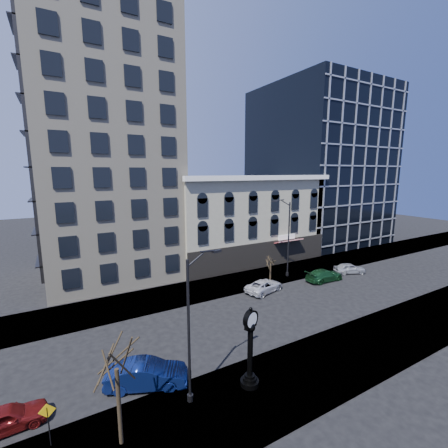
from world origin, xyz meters
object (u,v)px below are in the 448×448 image
street_lamp_near (198,287)px  car_near_b (147,374)px  street_clock (250,351)px  warning_sign (48,417)px  car_near_a (5,419)px

street_lamp_near → car_near_b: street_lamp_near is taller
street_clock → warning_sign: size_ratio=2.27×
car_near_b → street_clock: bearing=-96.6°
street_lamp_near → car_near_b: bearing=127.0°
street_lamp_near → warning_sign: bearing=168.0°
car_near_b → warning_sign: bearing=133.1°
car_near_a → car_near_b: (7.10, -0.37, 0.15)m
car_near_a → car_near_b: size_ratio=0.78×
street_lamp_near → car_near_b: (-2.41, 2.43, -5.96)m
warning_sign → car_near_b: size_ratio=0.46×
warning_sign → car_near_b: warning_sign is taller
street_clock → car_near_b: (-5.44, 3.09, -1.60)m
car_near_a → street_lamp_near: bearing=-109.1°
street_clock → car_near_a: bearing=144.9°
warning_sign → car_near_b: (5.12, 1.87, -0.85)m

